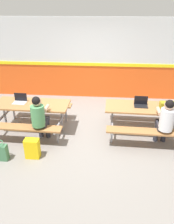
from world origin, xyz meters
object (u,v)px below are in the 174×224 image
object	(u,v)px
picnic_table_right	(144,113)
student_further	(166,120)
student_nearer	(39,116)
backpack_dark	(32,148)
laptop_dark	(141,104)
laptop_silver	(20,101)
toolbox_grey	(169,105)
picnic_table_left	(32,110)

from	to	relation	value
picnic_table_right	student_further	size ratio (longest dim) A/B	1.56
student_nearer	backpack_dark	world-z (taller)	student_nearer
backpack_dark	laptop_dark	bearing A→B (deg)	27.05
student_further	laptop_silver	xyz separation A→B (m)	(-3.43, 0.57, 0.08)
laptop_dark	toolbox_grey	world-z (taller)	laptop_dark
laptop_silver	picnic_table_right	bearing A→B (deg)	0.04
picnic_table_left	student_nearer	bearing A→B (deg)	-57.93
toolbox_grey	picnic_table_right	bearing A→B (deg)	178.26
laptop_silver	toolbox_grey	bearing A→B (deg)	-0.23
student_nearer	laptop_silver	distance (m)	0.90
student_nearer	laptop_silver	bearing A→B (deg)	136.80
laptop_silver	laptop_dark	xyz separation A→B (m)	(2.98, 0.04, 0.00)
toolbox_grey	backpack_dark	distance (m)	3.27
picnic_table_right	toolbox_grey	world-z (taller)	toolbox_grey
student_further	toolbox_grey	xyz separation A→B (m)	(0.18, 0.55, 0.10)
laptop_dark	toolbox_grey	xyz separation A→B (m)	(0.64, -0.06, 0.02)
picnic_table_right	laptop_silver	size ratio (longest dim) A/B	5.76
laptop_silver	toolbox_grey	size ratio (longest dim) A/B	0.82
toolbox_grey	picnic_table_left	bearing A→B (deg)	-179.45
picnic_table_left	student_nearer	xyz separation A→B (m)	(0.36, -0.57, 0.13)
laptop_silver	toolbox_grey	distance (m)	3.62
picnic_table_left	picnic_table_right	bearing A→B (deg)	1.01
laptop_dark	backpack_dark	world-z (taller)	laptop_dark
student_further	laptop_dark	distance (m)	0.76
picnic_table_right	toolbox_grey	size ratio (longest dim) A/B	4.70
picnic_table_right	laptop_dark	distance (m)	0.23
toolbox_grey	backpack_dark	bearing A→B (deg)	-159.02
student_nearer	student_further	bearing A→B (deg)	0.99
laptop_silver	laptop_dark	size ratio (longest dim) A/B	1.00
student_further	toolbox_grey	bearing A→B (deg)	71.70
student_nearer	student_further	distance (m)	2.78
student_further	backpack_dark	world-z (taller)	student_further
picnic_table_right	laptop_dark	size ratio (longest dim) A/B	5.76
picnic_table_left	picnic_table_right	distance (m)	2.76
picnic_table_right	student_further	distance (m)	0.69
laptop_silver	backpack_dark	bearing A→B (deg)	-62.19
student_nearer	laptop_silver	world-z (taller)	student_nearer
toolbox_grey	backpack_dark	world-z (taller)	toolbox_grey
backpack_dark	picnic_table_left	bearing A→B (deg)	105.79
student_further	backpack_dark	distance (m)	2.92
picnic_table_right	laptop_silver	distance (m)	3.07
picnic_table_left	laptop_silver	size ratio (longest dim) A/B	5.76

